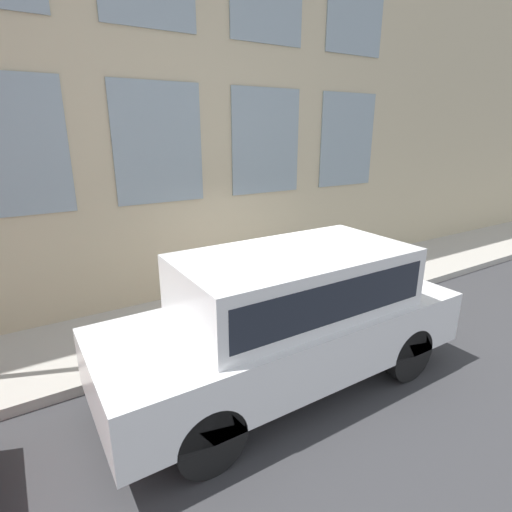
% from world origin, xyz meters
% --- Properties ---
extents(ground_plane, '(80.00, 80.00, 0.00)m').
position_xyz_m(ground_plane, '(0.00, 0.00, 0.00)').
color(ground_plane, '#38383A').
extents(sidewalk, '(2.23, 60.00, 0.16)m').
position_xyz_m(sidewalk, '(1.11, 0.00, 0.08)').
color(sidewalk, '#B2ADA3').
rests_on(sidewalk, ground_plane).
extents(building_facade, '(0.33, 40.00, 8.56)m').
position_xyz_m(building_facade, '(2.37, -0.00, 4.28)').
color(building_facade, '#C6B793').
rests_on(building_facade, ground_plane).
extents(fire_hydrant, '(0.32, 0.43, 0.78)m').
position_xyz_m(fire_hydrant, '(0.51, 0.45, 0.56)').
color(fire_hydrant, red).
rests_on(fire_hydrant, sidewalk).
extents(person, '(0.34, 0.22, 1.39)m').
position_xyz_m(person, '(0.90, -0.43, 1.00)').
color(person, '#232328').
rests_on(person, sidewalk).
extents(parked_truck_white_near, '(1.91, 5.13, 1.97)m').
position_xyz_m(parked_truck_white_near, '(-1.24, 0.68, 1.13)').
color(parked_truck_white_near, black).
rests_on(parked_truck_white_near, ground_plane).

